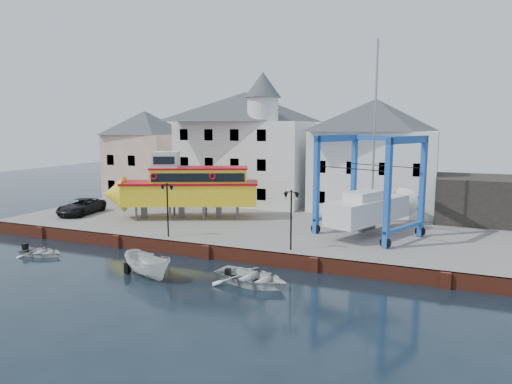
% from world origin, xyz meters
% --- Properties ---
extents(ground, '(140.00, 140.00, 0.00)m').
position_xyz_m(ground, '(0.00, 0.00, 0.00)').
color(ground, black).
rests_on(ground, ground).
extents(hardstanding, '(44.00, 22.00, 1.00)m').
position_xyz_m(hardstanding, '(0.00, 11.00, 0.50)').
color(hardstanding, slate).
rests_on(hardstanding, ground).
extents(quay_wall, '(44.00, 0.47, 1.00)m').
position_xyz_m(quay_wall, '(-0.00, 0.10, 0.50)').
color(quay_wall, maroon).
rests_on(quay_wall, ground).
extents(building_pink, '(8.00, 7.00, 10.30)m').
position_xyz_m(building_pink, '(-18.00, 18.00, 6.15)').
color(building_pink, tan).
rests_on(building_pink, hardstanding).
extents(building_white_main, '(14.00, 8.30, 14.00)m').
position_xyz_m(building_white_main, '(-4.87, 18.39, 7.34)').
color(building_white_main, silver).
rests_on(building_white_main, hardstanding).
extents(building_white_right, '(12.00, 8.00, 11.20)m').
position_xyz_m(building_white_right, '(9.00, 19.00, 6.60)').
color(building_white_right, silver).
rests_on(building_white_right, hardstanding).
extents(shed_dark, '(8.00, 7.00, 4.00)m').
position_xyz_m(shed_dark, '(19.00, 17.00, 3.00)').
color(shed_dark, black).
rests_on(shed_dark, hardstanding).
extents(lamp_post_left, '(1.12, 0.32, 4.20)m').
position_xyz_m(lamp_post_left, '(-4.00, 1.20, 4.17)').
color(lamp_post_left, black).
rests_on(lamp_post_left, hardstanding).
extents(lamp_post_right, '(1.12, 0.32, 4.20)m').
position_xyz_m(lamp_post_right, '(6.00, 1.20, 4.17)').
color(lamp_post_right, black).
rests_on(lamp_post_right, hardstanding).
extents(tour_boat, '(14.42, 8.74, 6.20)m').
position_xyz_m(tour_boat, '(-6.86, 7.90, 3.92)').
color(tour_boat, '#59595E').
rests_on(tour_boat, hardstanding).
extents(travel_lift, '(8.61, 10.13, 15.04)m').
position_xyz_m(travel_lift, '(10.60, 8.50, 3.50)').
color(travel_lift, '#1F4DB2').
rests_on(travel_lift, hardstanding).
extents(van, '(3.20, 5.72, 1.51)m').
position_xyz_m(van, '(-16.93, 5.75, 1.76)').
color(van, black).
rests_on(van, hardstanding).
extents(motorboat_a, '(4.75, 3.28, 1.72)m').
position_xyz_m(motorboat_a, '(-1.54, -4.93, 0.00)').
color(motorboat_a, silver).
rests_on(motorboat_a, ground).
extents(motorboat_b, '(5.62, 4.55, 1.03)m').
position_xyz_m(motorboat_b, '(5.08, -3.62, 0.00)').
color(motorboat_b, silver).
rests_on(motorboat_b, ground).
extents(motorboat_d, '(3.66, 2.76, 0.72)m').
position_xyz_m(motorboat_d, '(-11.75, -3.94, 0.00)').
color(motorboat_d, silver).
rests_on(motorboat_d, ground).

